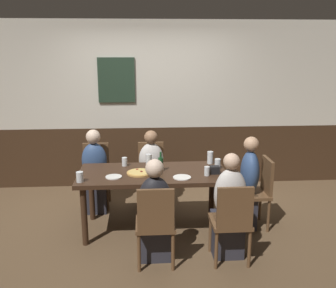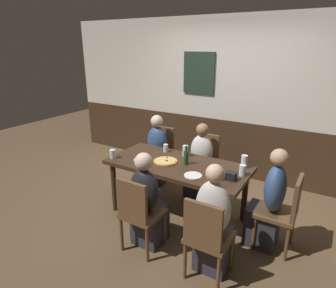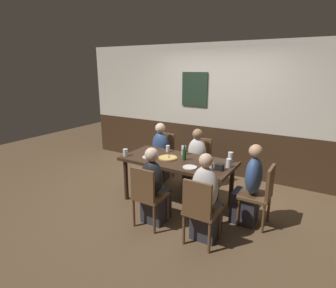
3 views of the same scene
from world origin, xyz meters
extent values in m
plane|color=brown|center=(0.00, 0.00, 0.00)|extent=(12.00, 12.00, 0.00)
cube|color=#3D2819|center=(0.00, 1.65, 0.47)|extent=(6.40, 0.10, 0.95)
cube|color=beige|center=(0.00, 1.65, 1.77)|extent=(6.40, 0.10, 1.65)
cube|color=#233828|center=(-0.50, 1.58, 1.70)|extent=(0.56, 0.03, 0.68)
cube|color=#382316|center=(0.00, 0.00, 0.71)|extent=(1.77, 0.83, 0.05)
cylinder|color=#382316|center=(-0.78, -0.33, 0.34)|extent=(0.07, 0.07, 0.69)
cylinder|color=#382316|center=(0.78, -0.33, 0.34)|extent=(0.07, 0.07, 0.69)
cylinder|color=#382316|center=(-0.78, 0.33, 0.34)|extent=(0.07, 0.07, 0.69)
cylinder|color=#382316|center=(0.78, 0.33, 0.34)|extent=(0.07, 0.07, 0.69)
cube|color=brown|center=(0.00, 0.75, 0.43)|extent=(0.40, 0.40, 0.04)
cube|color=brown|center=(0.00, 0.93, 0.67)|extent=(0.36, 0.04, 0.43)
cylinder|color=brown|center=(0.17, 0.58, 0.21)|extent=(0.04, 0.04, 0.41)
cylinder|color=brown|center=(-0.17, 0.58, 0.21)|extent=(0.04, 0.04, 0.41)
cylinder|color=brown|center=(0.17, 0.92, 0.21)|extent=(0.04, 0.04, 0.41)
cylinder|color=brown|center=(-0.17, 0.92, 0.21)|extent=(0.04, 0.04, 0.41)
cube|color=brown|center=(1.22, 0.00, 0.43)|extent=(0.40, 0.40, 0.04)
cube|color=brown|center=(1.40, 0.00, 0.67)|extent=(0.04, 0.36, 0.43)
cylinder|color=brown|center=(1.05, -0.17, 0.21)|extent=(0.04, 0.04, 0.41)
cylinder|color=brown|center=(1.05, 0.17, 0.21)|extent=(0.04, 0.04, 0.41)
cylinder|color=brown|center=(1.39, -0.17, 0.21)|extent=(0.04, 0.04, 0.41)
cylinder|color=brown|center=(1.39, 0.17, 0.21)|extent=(0.04, 0.04, 0.41)
cube|color=brown|center=(0.78, -0.75, 0.43)|extent=(0.40, 0.40, 0.04)
cube|color=brown|center=(0.78, -0.93, 0.67)|extent=(0.36, 0.04, 0.43)
cylinder|color=brown|center=(0.61, -0.58, 0.21)|extent=(0.04, 0.04, 0.41)
cylinder|color=brown|center=(0.95, -0.58, 0.21)|extent=(0.04, 0.04, 0.41)
cylinder|color=brown|center=(0.61, -0.92, 0.21)|extent=(0.04, 0.04, 0.41)
cylinder|color=brown|center=(0.95, -0.92, 0.21)|extent=(0.04, 0.04, 0.41)
cube|color=brown|center=(0.00, -0.75, 0.43)|extent=(0.40, 0.40, 0.04)
cube|color=brown|center=(0.00, -0.93, 0.67)|extent=(0.36, 0.04, 0.43)
cylinder|color=brown|center=(-0.17, -0.58, 0.21)|extent=(0.04, 0.04, 0.41)
cylinder|color=brown|center=(0.17, -0.58, 0.21)|extent=(0.04, 0.04, 0.41)
cylinder|color=brown|center=(-0.17, -0.92, 0.21)|extent=(0.04, 0.04, 0.41)
cylinder|color=brown|center=(0.17, -0.92, 0.21)|extent=(0.04, 0.04, 0.41)
cube|color=brown|center=(-0.78, 0.75, 0.43)|extent=(0.40, 0.40, 0.04)
cube|color=brown|center=(-0.78, 0.93, 0.67)|extent=(0.36, 0.04, 0.43)
cylinder|color=brown|center=(-0.61, 0.58, 0.21)|extent=(0.04, 0.04, 0.41)
cylinder|color=brown|center=(-0.95, 0.58, 0.21)|extent=(0.04, 0.04, 0.41)
cylinder|color=brown|center=(-0.61, 0.92, 0.21)|extent=(0.04, 0.04, 0.41)
cylinder|color=brown|center=(-0.95, 0.92, 0.21)|extent=(0.04, 0.04, 0.41)
cube|color=#2D2D38|center=(0.00, 0.62, 0.23)|extent=(0.32, 0.34, 0.45)
ellipsoid|color=silver|center=(0.00, 0.71, 0.69)|extent=(0.34, 0.22, 0.47)
sphere|color=#936B4C|center=(0.00, 0.71, 1.00)|extent=(0.18, 0.18, 0.18)
cube|color=#2D2D38|center=(1.09, 0.00, 0.23)|extent=(0.34, 0.32, 0.45)
ellipsoid|color=#334C7A|center=(1.18, 0.00, 0.72)|extent=(0.22, 0.34, 0.53)
sphere|color=tan|center=(1.18, 0.00, 1.07)|extent=(0.18, 0.18, 0.18)
cube|color=#2D2D38|center=(0.78, -0.62, 0.23)|extent=(0.32, 0.34, 0.45)
ellipsoid|color=silver|center=(0.78, -0.71, 0.72)|extent=(0.34, 0.22, 0.55)
sphere|color=#DBB293|center=(0.78, -0.71, 1.07)|extent=(0.17, 0.17, 0.17)
cube|color=#2D2D38|center=(0.00, -0.62, 0.23)|extent=(0.32, 0.34, 0.45)
ellipsoid|color=black|center=(0.00, -0.71, 0.69)|extent=(0.34, 0.22, 0.48)
sphere|color=beige|center=(0.00, -0.71, 1.02)|extent=(0.19, 0.19, 0.19)
cube|color=#2D2D38|center=(-0.78, 0.62, 0.23)|extent=(0.32, 0.34, 0.45)
ellipsoid|color=#334C7A|center=(-0.78, 0.71, 0.69)|extent=(0.34, 0.22, 0.49)
sphere|color=beige|center=(-0.78, 0.71, 1.02)|extent=(0.19, 0.19, 0.19)
cylinder|color=tan|center=(-0.16, -0.04, 0.75)|extent=(0.30, 0.30, 0.02)
cylinder|color=#DBB760|center=(-0.16, -0.04, 0.76)|extent=(0.27, 0.27, 0.01)
cylinder|color=maroon|center=(-0.13, -0.04, 0.77)|extent=(0.03, 0.03, 0.00)
cylinder|color=maroon|center=(-0.13, -0.05, 0.77)|extent=(0.03, 0.03, 0.00)
cylinder|color=maroon|center=(-0.19, 0.05, 0.77)|extent=(0.03, 0.03, 0.00)
cylinder|color=silver|center=(0.63, -0.16, 0.79)|extent=(0.06, 0.06, 0.11)
cylinder|color=#331E14|center=(0.63, -0.16, 0.77)|extent=(0.06, 0.06, 0.06)
cylinder|color=silver|center=(-0.82, -0.28, 0.80)|extent=(0.08, 0.08, 0.12)
cylinder|color=gold|center=(-0.82, -0.28, 0.77)|extent=(0.07, 0.07, 0.05)
cylinder|color=silver|center=(-0.04, 0.28, 0.81)|extent=(0.08, 0.08, 0.15)
cylinder|color=gold|center=(-0.04, 0.28, 0.80)|extent=(0.07, 0.07, 0.11)
cylinder|color=silver|center=(0.75, 0.31, 0.82)|extent=(0.08, 0.08, 0.16)
cylinder|color=#C6842D|center=(0.75, 0.31, 0.78)|extent=(0.07, 0.07, 0.09)
cylinder|color=silver|center=(0.80, 0.08, 0.80)|extent=(0.07, 0.07, 0.13)
cylinder|color=#C6842D|center=(0.80, 0.08, 0.78)|extent=(0.06, 0.06, 0.08)
cylinder|color=silver|center=(-0.35, 0.28, 0.79)|extent=(0.07, 0.07, 0.11)
cylinder|color=silver|center=(-0.35, 0.28, 0.76)|extent=(0.06, 0.06, 0.05)
cylinder|color=#194723|center=(0.10, 0.04, 0.82)|extent=(0.06, 0.06, 0.17)
cylinder|color=#194723|center=(0.10, 0.04, 0.94)|extent=(0.03, 0.03, 0.07)
cylinder|color=white|center=(0.33, -0.23, 0.75)|extent=(0.21, 0.21, 0.01)
cylinder|color=white|center=(-0.45, -0.16, 0.75)|extent=(0.19, 0.19, 0.01)
cube|color=black|center=(0.73, -0.10, 0.79)|extent=(0.11, 0.09, 0.09)
camera|label=1|loc=(-0.12, -4.37, 2.20)|focal=41.01mm
camera|label=2|loc=(1.63, -2.91, 2.15)|focal=30.81mm
camera|label=3|loc=(1.99, -3.59, 2.14)|focal=29.50mm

